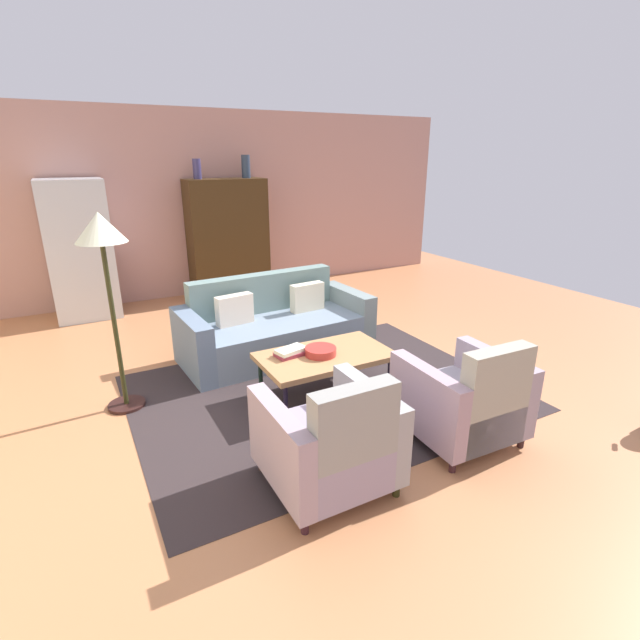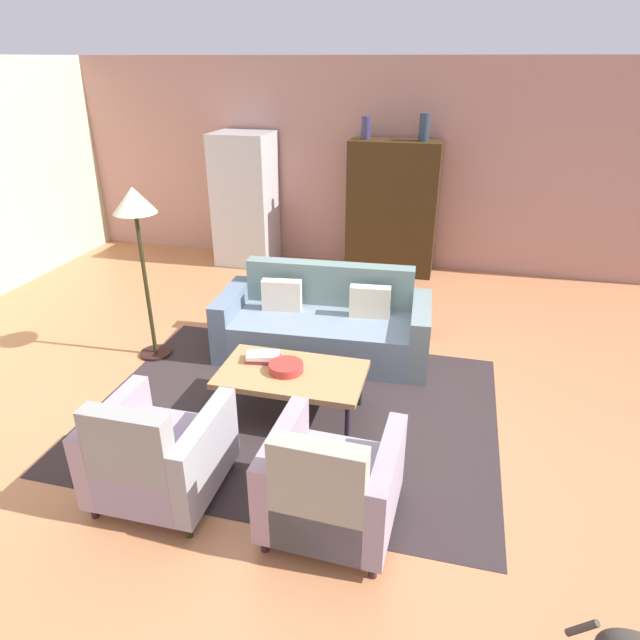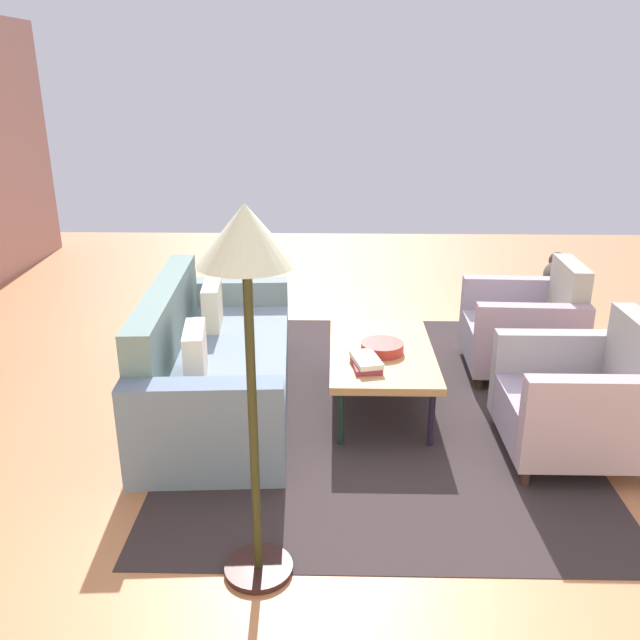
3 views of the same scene
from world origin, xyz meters
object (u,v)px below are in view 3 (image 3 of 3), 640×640
couch (209,366)px  coffee_table (381,354)px  armchair_left (584,403)px  book_stack (366,362)px  dog (556,274)px  fruit_bowl (382,348)px  floor_lamp (247,273)px  armchair_right (529,330)px

couch → coffee_table: 1.19m
armchair_left → book_stack: bearing=76.3°
coffee_table → dog: dog is taller
fruit_bowl → coffee_table: bearing=0.0°
book_stack → dog: (2.54, -2.01, -0.14)m
fruit_bowl → floor_lamp: (-1.62, 0.67, 0.99)m
couch → coffee_table: (0.01, -1.19, 0.10)m
armchair_left → floor_lamp: floor_lamp is taller
armchair_left → floor_lamp: (-1.07, 1.83, 1.10)m
coffee_table → fruit_bowl: size_ratio=4.18×
fruit_bowl → floor_lamp: 2.01m
fruit_bowl → book_stack: 0.27m
book_stack → armchair_left: bearing=-103.5°
couch → fruit_bowl: couch is taller
coffee_table → armchair_left: bearing=-117.2°
armchair_right → armchair_left: bearing=-177.8°
coffee_table → dog: bearing=-40.0°
dog → book_stack: bearing=160.3°
fruit_bowl → floor_lamp: floor_lamp is taller
coffee_table → floor_lamp: 2.09m
book_stack → floor_lamp: 1.79m
couch → armchair_left: 2.43m
dog → couch: bearing=144.8°
coffee_table → armchair_right: bearing=-62.9°
armchair_right → book_stack: 1.57m
armchair_right → floor_lamp: size_ratio=0.51×
couch → fruit_bowl: 1.20m
armchair_left → fruit_bowl: armchair_left is taller
armchair_left → armchair_right: size_ratio=1.00×
couch → armchair_right: (0.60, -2.35, 0.06)m
coffee_table → dog: size_ratio=1.75×
dog → fruit_bowl: bearing=159.2°
armchair_left → floor_lamp: size_ratio=0.51×
fruit_bowl → dog: bearing=-39.4°
couch → armchair_right: 2.43m
armchair_right → fruit_bowl: (-0.65, 1.17, 0.11)m
couch → fruit_bowl: (-0.04, -1.19, 0.17)m
book_stack → dog: 3.24m
armchair_left → fruit_bowl: 1.30m
fruit_bowl → armchair_right: bearing=-61.0°
fruit_bowl → book_stack: (-0.24, 0.12, -0.00)m
couch → armchair_left: armchair_left is taller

